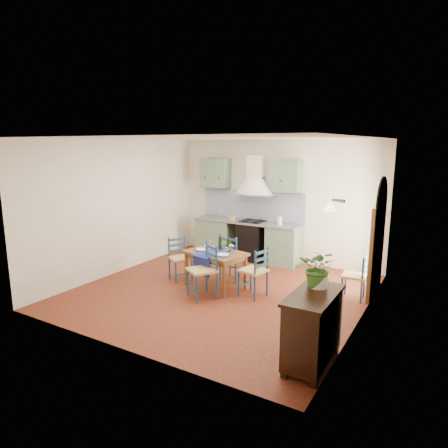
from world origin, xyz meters
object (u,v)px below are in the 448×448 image
(dining_table, at_px, (215,256))
(chair_near, at_px, (204,270))
(potted_plant, at_px, (319,268))
(sideboard, at_px, (312,326))

(dining_table, xyz_separation_m, chair_near, (0.08, -0.53, -0.12))
(potted_plant, bearing_deg, chair_near, 158.13)
(dining_table, height_order, potted_plant, potted_plant)
(sideboard, height_order, potted_plant, potted_plant)
(chair_near, relative_size, potted_plant, 1.94)
(chair_near, bearing_deg, potted_plant, -21.87)
(sideboard, distance_m, potted_plant, 0.72)
(sideboard, relative_size, potted_plant, 2.11)
(dining_table, bearing_deg, sideboard, -34.80)
(sideboard, xyz_separation_m, potted_plant, (-0.03, 0.24, 0.68))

